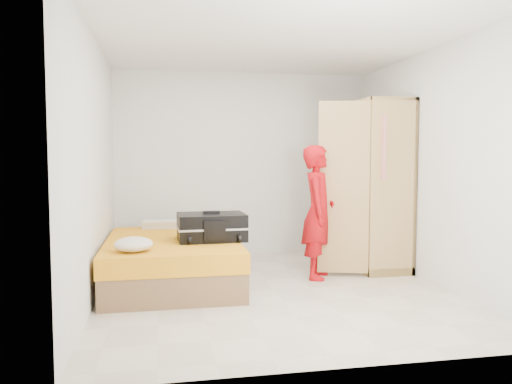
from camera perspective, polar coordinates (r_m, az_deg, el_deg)
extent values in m
plane|color=beige|center=(5.39, 2.04, -11.12)|extent=(4.00, 4.00, 0.00)
plane|color=white|center=(5.33, 2.11, 16.94)|extent=(4.00, 4.00, 0.00)
cube|color=white|center=(7.17, -1.48, 3.19)|extent=(3.60, 0.02, 2.60)
cube|color=white|center=(3.28, 9.84, 2.02)|extent=(3.60, 0.02, 2.60)
cube|color=white|center=(5.11, -18.02, 2.61)|extent=(0.02, 4.00, 2.60)
cube|color=white|center=(5.87, 19.50, 2.74)|extent=(0.02, 4.00, 2.60)
cube|color=brown|center=(5.72, -9.55, -8.74)|extent=(1.40, 2.00, 0.30)
cube|color=orange|center=(5.67, -9.58, -6.27)|extent=(1.42, 2.02, 0.20)
cube|color=tan|center=(6.66, 15.32, 0.82)|extent=(0.04, 1.20, 2.10)
cube|color=tan|center=(6.02, 15.44, 0.48)|extent=(0.58, 0.04, 2.10)
cube|color=tan|center=(7.08, 11.30, 1.07)|extent=(0.58, 0.04, 2.10)
cube|color=tan|center=(6.57, 13.35, 9.81)|extent=(0.58, 1.20, 0.04)
cube|color=tan|center=(6.68, 13.06, -7.80)|extent=(0.58, 1.20, 0.10)
cube|color=tan|center=(6.72, 10.06, 0.93)|extent=(0.04, 0.59, 2.00)
cube|color=tan|center=(5.89, 9.98, 0.49)|extent=(0.58, 0.20, 2.00)
cylinder|color=#B2B2B7|center=(6.55, 13.33, 8.42)|extent=(0.02, 1.10, 0.02)
imported|color=#B60B0F|center=(5.82, 7.11, -2.28)|extent=(0.56, 0.66, 1.54)
cube|color=black|center=(5.49, -5.12, -3.98)|extent=(0.74, 0.54, 0.29)
cube|color=black|center=(5.47, -5.13, -2.32)|extent=(0.19, 0.06, 0.03)
ellipsoid|color=silver|center=(4.96, -13.83, -5.83)|extent=(0.37, 0.37, 0.14)
cube|color=silver|center=(6.48, -10.49, -3.65)|extent=(0.55, 0.33, 0.09)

